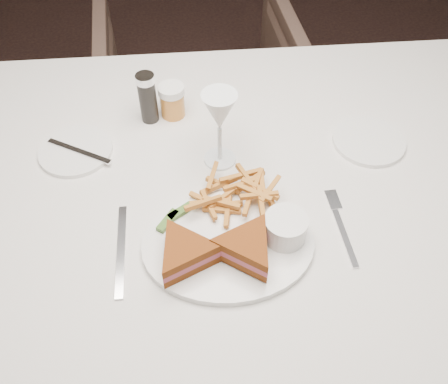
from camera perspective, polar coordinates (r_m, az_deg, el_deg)
ground at (r=1.78m, az=11.84°, el=-11.20°), size 5.00×5.00×0.00m
table at (r=1.33m, az=-0.37°, el=-10.44°), size 1.57×1.12×0.75m
chair_far at (r=1.88m, az=-2.65°, el=10.98°), size 0.70×0.66×0.72m
table_setting at (r=0.96m, az=-0.23°, el=-0.39°), size 0.80×0.61×0.18m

